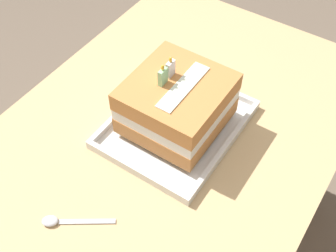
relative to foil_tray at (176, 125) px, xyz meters
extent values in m
cube|color=tan|center=(-0.06, 0.01, -0.02)|extent=(1.16, 0.75, 0.04)
cube|color=tan|center=(0.46, -0.31, -0.38)|extent=(0.06, 0.06, 0.68)
cube|color=tan|center=(0.46, 0.33, -0.38)|extent=(0.06, 0.06, 0.68)
cube|color=silver|center=(0.00, 0.00, 0.00)|extent=(0.34, 0.28, 0.01)
cube|color=silver|center=(0.00, -0.13, 0.01)|extent=(0.34, 0.01, 0.02)
cube|color=silver|center=(0.00, 0.13, 0.01)|extent=(0.34, 0.01, 0.02)
cube|color=silver|center=(-0.16, 0.00, 0.01)|extent=(0.01, 0.25, 0.02)
cube|color=silver|center=(0.16, 0.00, 0.01)|extent=(0.01, 0.25, 0.02)
cube|color=#C37D40|center=(0.00, 0.00, 0.04)|extent=(0.22, 0.21, 0.05)
cube|color=white|center=(0.00, 0.00, 0.08)|extent=(0.22, 0.21, 0.03)
cube|color=#C37D40|center=(0.00, 0.00, 0.12)|extent=(0.22, 0.21, 0.05)
cube|color=silver|center=(0.00, -0.02, 0.14)|extent=(0.16, 0.04, 0.00)
cube|color=#99DB9E|center=(-0.02, 0.03, 0.16)|extent=(0.02, 0.01, 0.04)
ellipsoid|color=yellow|center=(-0.02, 0.03, 0.18)|extent=(0.01, 0.01, 0.01)
cube|color=white|center=(0.01, 0.03, 0.16)|extent=(0.02, 0.01, 0.04)
ellipsoid|color=yellow|center=(0.01, 0.03, 0.18)|extent=(0.01, 0.01, 0.01)
ellipsoid|color=silver|center=(-0.35, 0.08, 0.00)|extent=(0.04, 0.04, 0.01)
cube|color=silver|center=(-0.31, 0.01, 0.00)|extent=(0.07, 0.10, 0.00)
camera|label=1|loc=(-0.56, -0.35, 0.79)|focal=45.61mm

